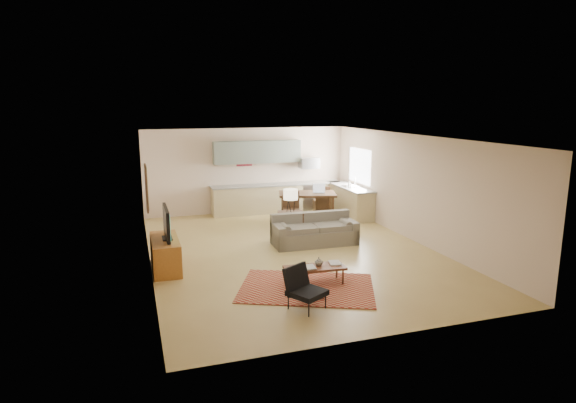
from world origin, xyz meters
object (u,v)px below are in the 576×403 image
object	(u,v)px
coffee_table	(315,275)
dining_table	(307,207)
armchair	(307,289)
tv_credenza	(165,254)
sofa	(315,230)
console_table	(291,226)

from	to	relation	value
coffee_table	dining_table	world-z (taller)	dining_table
armchair	tv_credenza	xyz separation A→B (m)	(-2.15, 2.82, -0.03)
sofa	armchair	distance (m)	3.87
coffee_table	armchair	bearing A→B (deg)	-114.66
tv_credenza	console_table	xyz separation A→B (m)	(3.21, 1.26, 0.04)
coffee_table	tv_credenza	xyz separation A→B (m)	(-2.69, 1.79, 0.15)
coffee_table	console_table	world-z (taller)	console_table
sofa	dining_table	distance (m)	2.50
sofa	armchair	xyz separation A→B (m)	(-1.52, -3.56, -0.01)
tv_credenza	console_table	world-z (taller)	console_table
armchair	console_table	world-z (taller)	console_table
coffee_table	console_table	size ratio (longest dim) A/B	1.58
tv_credenza	console_table	distance (m)	3.45
console_table	armchair	bearing A→B (deg)	-90.29
dining_table	armchair	bearing A→B (deg)	-94.29
armchair	console_table	distance (m)	4.22
sofa	dining_table	world-z (taller)	dining_table
armchair	tv_credenza	size ratio (longest dim) A/B	0.50
tv_credenza	sofa	bearing A→B (deg)	11.35
coffee_table	tv_credenza	world-z (taller)	tv_credenza
console_table	coffee_table	bearing A→B (deg)	-85.34
dining_table	console_table	bearing A→B (deg)	-105.31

